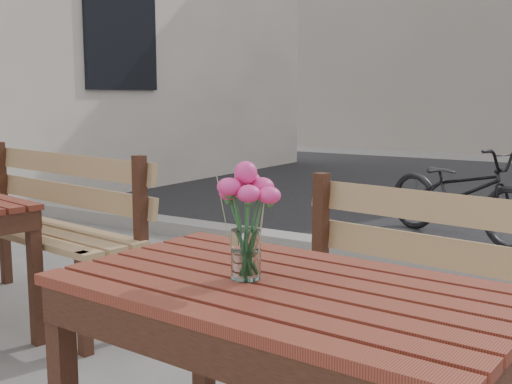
# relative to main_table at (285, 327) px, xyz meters

# --- Properties ---
(main_table) EXTENTS (1.26, 0.78, 0.75)m
(main_table) POSITION_rel_main_table_xyz_m (0.00, 0.00, 0.00)
(main_table) COLOR #572116
(main_table) RESTS_ON ground
(main_bench) EXTENTS (1.55, 0.65, 0.93)m
(main_bench) POSITION_rel_main_table_xyz_m (0.26, 0.83, -0.06)
(main_bench) COLOR #A38154
(main_bench) RESTS_ON ground
(main_vase) EXTENTS (0.17, 0.17, 0.32)m
(main_vase) POSITION_rel_main_table_xyz_m (-0.11, -0.03, 0.32)
(main_vase) COLOR white
(main_vase) RESTS_ON main_table
(second_bench) EXTENTS (1.60, 0.67, 0.96)m
(second_bench) POSITION_rel_main_table_xyz_m (-2.11, 0.97, -0.04)
(second_bench) COLOR #A38154
(second_bench) RESTS_ON ground
(bicycle) EXTENTS (1.65, 1.14, 0.82)m
(bicycle) POSITION_rel_main_table_xyz_m (-0.65, 4.12, -0.21)
(bicycle) COLOR black
(bicycle) RESTS_ON ground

